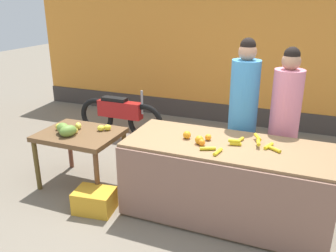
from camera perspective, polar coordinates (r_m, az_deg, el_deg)
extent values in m
plane|color=#756B5B|center=(4.26, 3.24, -12.76)|extent=(24.00, 24.00, 0.00)
cube|color=orange|center=(6.73, 12.62, 13.08)|extent=(8.83, 0.20, 3.09)
cube|color=#3F3833|center=(6.92, 11.61, 1.72)|extent=(8.83, 0.04, 0.36)
cube|color=olive|center=(3.95, 9.24, -8.63)|extent=(2.16, 0.88, 0.86)
cube|color=#896353|center=(3.56, 7.51, -11.94)|extent=(2.16, 0.03, 0.80)
cube|color=brown|center=(4.56, -14.09, -1.34)|extent=(0.98, 0.77, 0.06)
cylinder|color=brown|center=(4.73, -20.44, -6.00)|extent=(0.06, 0.06, 0.66)
cylinder|color=brown|center=(4.23, -11.39, -8.27)|extent=(0.06, 0.06, 0.66)
cylinder|color=brown|center=(5.19, -15.59, -3.12)|extent=(0.06, 0.06, 0.66)
cylinder|color=brown|center=(4.73, -7.01, -4.79)|extent=(0.06, 0.06, 0.66)
cylinder|color=gold|center=(3.58, 6.45, -3.65)|extent=(0.16, 0.10, 0.04)
cylinder|color=yellow|center=(3.51, 8.06, -4.17)|extent=(0.06, 0.16, 0.04)
cylinder|color=gold|center=(3.73, 10.87, -2.86)|extent=(0.13, 0.06, 0.04)
cylinder|color=gold|center=(3.70, 16.87, -3.63)|extent=(0.14, 0.11, 0.04)
cylinder|color=yellow|center=(3.76, 15.96, -3.12)|extent=(0.09, 0.16, 0.04)
cylinder|color=gold|center=(3.83, 11.49, -2.28)|extent=(0.08, 0.16, 0.04)
cylinder|color=yellow|center=(3.74, 14.40, -2.60)|extent=(0.06, 0.13, 0.04)
cylinder|color=yellow|center=(3.88, 14.27, -1.75)|extent=(0.10, 0.16, 0.04)
cylinder|color=yellow|center=(3.73, 10.67, -2.38)|extent=(0.13, 0.06, 0.04)
sphere|color=orange|center=(3.84, 3.08, -1.45)|extent=(0.09, 0.09, 0.09)
sphere|color=orange|center=(3.82, 6.51, -1.82)|extent=(0.07, 0.07, 0.07)
sphere|color=orange|center=(3.67, 5.49, -2.67)|extent=(0.07, 0.07, 0.07)
sphere|color=orange|center=(3.71, 5.08, -2.25)|extent=(0.09, 0.09, 0.09)
ellipsoid|color=yellow|center=(4.53, -10.80, -0.33)|extent=(0.12, 0.12, 0.07)
ellipsoid|color=yellow|center=(4.74, -16.82, 0.08)|extent=(0.09, 0.08, 0.07)
ellipsoid|color=yellow|center=(4.66, -16.22, -0.15)|extent=(0.12, 0.12, 0.08)
ellipsoid|color=yellow|center=(4.70, -17.21, -0.09)|extent=(0.09, 0.11, 0.08)
ellipsoid|color=#DBC649|center=(4.51, -15.03, -0.76)|extent=(0.12, 0.14, 0.08)
ellipsoid|color=#DFD24C|center=(4.66, -14.30, 0.04)|extent=(0.12, 0.12, 0.08)
ellipsoid|color=yellow|center=(4.53, -9.75, -0.25)|extent=(0.12, 0.12, 0.08)
ellipsoid|color=olive|center=(4.43, -15.85, -0.76)|extent=(0.22, 0.26, 0.14)
ellipsoid|color=olive|center=(4.53, -16.59, -0.39)|extent=(0.26, 0.24, 0.14)
cylinder|color=#33333D|center=(4.58, 11.45, -5.43)|extent=(0.29, 0.29, 0.74)
cylinder|color=#3F8CCC|center=(4.30, 12.20, 4.46)|extent=(0.34, 0.34, 0.90)
sphere|color=tan|center=(4.19, 12.75, 11.64)|extent=(0.21, 0.21, 0.21)
sphere|color=black|center=(4.18, 12.82, 12.57)|extent=(0.18, 0.18, 0.18)
cylinder|color=#33333D|center=(4.57, 17.46, -6.31)|extent=(0.29, 0.29, 0.70)
cylinder|color=pink|center=(4.29, 18.53, 3.04)|extent=(0.34, 0.34, 0.85)
sphere|color=tan|center=(4.18, 19.32, 9.88)|extent=(0.21, 0.21, 0.21)
sphere|color=black|center=(4.17, 19.42, 10.80)|extent=(0.18, 0.18, 0.18)
torus|color=black|center=(5.95, -3.71, 0.54)|extent=(0.65, 0.09, 0.65)
torus|color=black|center=(6.40, -11.41, 1.60)|extent=(0.65, 0.09, 0.65)
cube|color=#A51919|center=(6.10, -7.77, 2.69)|extent=(0.80, 0.18, 0.28)
cube|color=black|center=(6.11, -8.66, 4.22)|extent=(0.44, 0.16, 0.08)
cylinder|color=gray|center=(5.86, -4.22, 3.83)|extent=(0.04, 0.04, 0.40)
cube|color=gold|center=(4.19, -11.79, -11.74)|extent=(0.48, 0.38, 0.26)
ellipsoid|color=tan|center=(4.90, -2.12, -4.91)|extent=(0.39, 0.43, 0.48)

